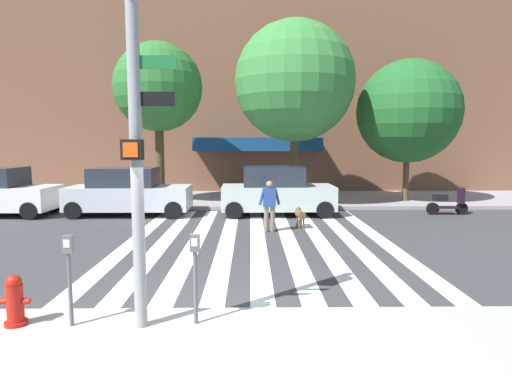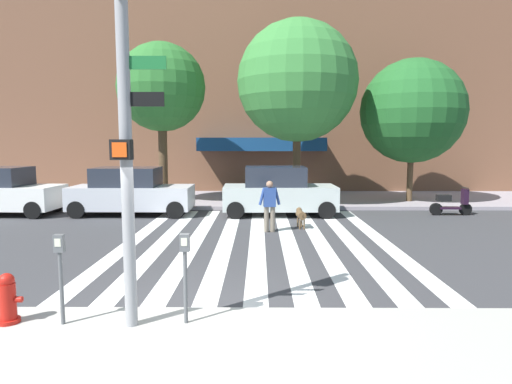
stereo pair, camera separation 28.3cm
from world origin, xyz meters
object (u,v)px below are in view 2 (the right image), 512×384
object	(u,v)px
parked_car_behind_first	(131,192)
street_tree_middle	(297,82)
parking_meter_curbside	(185,266)
traffic_light_pole	(123,94)
parking_meter_second_along	(60,267)
parked_car_third_in_line	(278,192)
parked_car_near_curb	(3,192)
pedestrian_dog_walker	(270,203)
street_tree_further	(413,111)
parked_scooter	(451,203)
dog_on_leash	(301,215)
street_tree_nearest	(161,88)
fire_hydrant	(7,299)

from	to	relation	value
parked_car_behind_first	street_tree_middle	distance (m)	8.37
parking_meter_curbside	parked_car_behind_first	size ratio (longest dim) A/B	0.29
traffic_light_pole	parked_car_behind_first	distance (m)	11.65
parking_meter_second_along	parked_car_third_in_line	xyz separation A→B (m)	(3.69, 10.81, -0.11)
parking_meter_curbside	parked_car_near_curb	bearing A→B (deg)	129.97
pedestrian_dog_walker	street_tree_further	bearing A→B (deg)	43.88
parked_car_third_in_line	parked_scooter	bearing A→B (deg)	-0.21
traffic_light_pole	parking_meter_curbside	bearing A→B (deg)	10.18
parked_car_near_curb	traffic_light_pole	bearing A→B (deg)	-52.95
parked_scooter	parked_car_third_in_line	bearing A→B (deg)	179.79
parked_scooter	pedestrian_dog_walker	bearing A→B (deg)	-155.56
traffic_light_pole	parked_car_near_curb	distance (m)	13.91
parked_scooter	pedestrian_dog_walker	distance (m)	7.93
street_tree_further	dog_on_leash	xyz separation A→B (m)	(-5.56, -5.67, -3.81)
parked_car_near_curb	street_tree_middle	distance (m)	12.78
street_tree_further	pedestrian_dog_walker	distance (m)	9.76
traffic_light_pole	parked_car_behind_first	xyz separation A→B (m)	(-3.18, 10.90, -2.62)
street_tree_nearest	street_tree_further	distance (m)	11.33
traffic_light_pole	street_tree_nearest	world-z (taller)	street_tree_nearest
parked_car_near_curb	dog_on_leash	distance (m)	11.81
parked_scooter	pedestrian_dog_walker	xyz separation A→B (m)	(-7.20, -3.27, 0.45)
parked_car_near_curb	parked_car_behind_first	world-z (taller)	parked_car_near_curb
parked_car_third_in_line	street_tree_nearest	world-z (taller)	street_tree_nearest
parked_scooter	street_tree_further	world-z (taller)	street_tree_further
parked_scooter	street_tree_middle	size ratio (longest dim) A/B	0.21
street_tree_middle	street_tree_nearest	bearing A→B (deg)	175.05
parking_meter_second_along	pedestrian_dog_walker	bearing A→B (deg)	66.53
parked_car_behind_first	parked_scooter	bearing A→B (deg)	-0.12
parking_meter_curbside	dog_on_leash	world-z (taller)	parking_meter_curbside
street_tree_middle	street_tree_further	size ratio (longest dim) A/B	1.22
traffic_light_pole	pedestrian_dog_walker	size ratio (longest dim) A/B	3.54
traffic_light_pole	parking_meter_second_along	distance (m)	2.70
parked_car_third_in_line	street_tree_middle	xyz separation A→B (m)	(0.88, 2.12, 4.53)
parked_car_third_in_line	street_tree_middle	world-z (taller)	street_tree_middle
traffic_light_pole	parking_meter_curbside	distance (m)	2.62
parking_meter_curbside	street_tree_further	world-z (taller)	street_tree_further
pedestrian_dog_walker	traffic_light_pole	bearing A→B (deg)	-106.27
parking_meter_curbside	parked_car_third_in_line	xyz separation A→B (m)	(1.85, 10.76, -0.11)
street_tree_middle	pedestrian_dog_walker	size ratio (longest dim) A/B	4.81
parking_meter_second_along	parked_car_behind_first	bearing A→B (deg)	101.16
parked_scooter	parking_meter_second_along	bearing A→B (deg)	-134.14
dog_on_leash	pedestrian_dog_walker	bearing A→B (deg)	-146.82
fire_hydrant	parking_meter_second_along	xyz separation A→B (m)	(0.84, -0.04, 0.51)
parking_meter_second_along	street_tree_further	xyz separation A→B (m)	(9.88, 13.87, 3.22)
parked_car_near_curb	parked_scooter	world-z (taller)	parked_car_near_curb
traffic_light_pole	fire_hydrant	xyz separation A→B (m)	(-1.88, 0.12, -3.00)
fire_hydrant	pedestrian_dog_walker	size ratio (longest dim) A/B	0.47
street_tree_middle	parking_meter_curbside	bearing A→B (deg)	-102.00
parked_car_near_curb	parked_car_third_in_line	xyz separation A→B (m)	(10.87, -0.00, 0.03)
parked_scooter	street_tree_further	distance (m)	4.91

